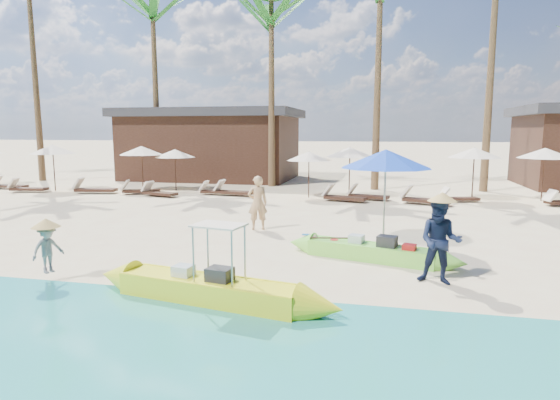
% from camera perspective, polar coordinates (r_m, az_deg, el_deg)
% --- Properties ---
extents(ground, '(240.00, 240.00, 0.00)m').
position_cam_1_polar(ground, '(11.07, -1.33, -7.25)').
color(ground, beige).
rests_on(ground, ground).
extents(wet_sand_strip, '(240.00, 4.50, 0.01)m').
position_cam_1_polar(wet_sand_strip, '(6.64, -12.26, -18.57)').
color(wet_sand_strip, tan).
rests_on(wet_sand_strip, ground).
extents(green_canoe, '(4.67, 1.61, 0.61)m').
position_cam_1_polar(green_canoe, '(11.20, 11.02, -6.14)').
color(green_canoe, '#7AE245').
rests_on(green_canoe, ground).
extents(yellow_canoe, '(5.40, 1.31, 1.41)m').
position_cam_1_polar(yellow_canoe, '(8.50, -8.60, -10.65)').
color(yellow_canoe, yellow).
rests_on(yellow_canoe, ground).
extents(tourist, '(0.71, 0.60, 1.65)m').
position_cam_1_polar(tourist, '(14.19, -2.75, -0.35)').
color(tourist, tan).
rests_on(tourist, ground).
extents(vendor_green, '(0.95, 0.81, 1.71)m').
position_cam_1_polar(vendor_green, '(9.69, 18.93, -4.78)').
color(vendor_green, '#131C36').
rests_on(vendor_green, ground).
extents(vendor_yellow, '(0.58, 0.73, 0.99)m').
position_cam_1_polar(vendor_yellow, '(10.43, -26.47, -5.32)').
color(vendor_yellow, gray).
rests_on(vendor_yellow, ground).
extents(blue_umbrella, '(2.35, 2.35, 2.52)m').
position_cam_1_polar(blue_umbrella, '(12.33, 12.78, 4.92)').
color(blue_umbrella, '#99999E').
rests_on(blue_umbrella, ground).
extents(lounger_1_right, '(1.83, 0.75, 0.60)m').
position_cam_1_polar(lounger_1_right, '(28.00, -30.22, 1.58)').
color(lounger_1_right, '#382017').
rests_on(lounger_1_right, ground).
extents(resort_parasol_2, '(2.23, 2.23, 2.30)m').
position_cam_1_polar(resort_parasol_2, '(25.97, -25.98, 5.58)').
color(resort_parasol_2, '#382017').
rests_on(resort_parasol_2, ground).
extents(lounger_2_left, '(1.88, 0.86, 0.62)m').
position_cam_1_polar(lounger_2_left, '(26.14, -28.52, 1.31)').
color(lounger_2_left, '#382017').
rests_on(lounger_2_left, ground).
extents(resort_parasol_3, '(2.17, 2.17, 2.23)m').
position_cam_1_polar(resort_parasol_3, '(24.36, -16.54, 5.81)').
color(resort_parasol_3, '#382017').
rests_on(resort_parasol_3, ground).
extents(lounger_3_left, '(2.08, 0.97, 0.68)m').
position_cam_1_polar(lounger_3_left, '(24.22, -21.83, 1.29)').
color(lounger_3_left, '#382017').
rests_on(lounger_3_left, ground).
extents(lounger_3_right, '(1.87, 1.07, 0.61)m').
position_cam_1_polar(lounger_3_right, '(23.19, -16.86, 1.18)').
color(lounger_3_right, '#382017').
rests_on(lounger_3_right, ground).
extents(resort_parasol_4, '(2.01, 2.01, 2.07)m').
position_cam_1_polar(resort_parasol_4, '(24.07, -12.69, 5.56)').
color(resort_parasol_4, '#382017').
rests_on(resort_parasol_4, ground).
extents(lounger_4_left, '(1.84, 0.96, 0.60)m').
position_cam_1_polar(lounger_4_left, '(22.17, -14.66, 0.94)').
color(lounger_4_left, '#382017').
rests_on(lounger_4_left, ground).
extents(lounger_4_right, '(1.69, 0.54, 0.57)m').
position_cam_1_polar(lounger_4_right, '(22.22, -7.86, 1.13)').
color(lounger_4_right, '#382017').
rests_on(lounger_4_right, ground).
extents(resort_parasol_5, '(2.01, 2.01, 2.07)m').
position_cam_1_polar(resort_parasol_5, '(20.97, 3.55, 5.37)').
color(resort_parasol_5, '#382017').
rests_on(resort_parasol_5, ground).
extents(lounger_5_left, '(1.95, 0.83, 0.64)m').
position_cam_1_polar(lounger_5_left, '(21.81, -5.84, 1.09)').
color(lounger_5_left, '#382017').
rests_on(lounger_5_left, ground).
extents(resort_parasol_6, '(2.21, 2.21, 2.28)m').
position_cam_1_polar(resort_parasol_6, '(21.18, 8.52, 5.82)').
color(resort_parasol_6, '#382017').
rests_on(resort_parasol_6, ground).
extents(lounger_6_left, '(1.96, 1.01, 0.64)m').
position_cam_1_polar(lounger_6_left, '(20.10, 7.61, 0.43)').
color(lounger_6_left, '#382017').
rests_on(lounger_6_left, ground).
extents(lounger_6_right, '(1.87, 0.97, 0.61)m').
position_cam_1_polar(lounger_6_right, '(20.74, 10.43, 0.58)').
color(lounger_6_right, '#382017').
rests_on(lounger_6_right, ground).
extents(resort_parasol_7, '(2.22, 2.22, 2.28)m').
position_cam_1_polar(resort_parasol_7, '(21.79, 22.62, 5.35)').
color(resort_parasol_7, '#382017').
rests_on(resort_parasol_7, ground).
extents(lounger_7_left, '(2.06, 1.21, 0.67)m').
position_cam_1_polar(lounger_7_left, '(20.01, 17.03, 0.12)').
color(lounger_7_left, '#382017').
rests_on(lounger_7_left, ground).
extents(lounger_7_right, '(1.74, 0.95, 0.57)m').
position_cam_1_polar(lounger_7_right, '(21.12, 20.75, 0.27)').
color(lounger_7_right, '#382017').
rests_on(lounger_7_right, ground).
extents(resort_parasol_8, '(2.21, 2.21, 2.27)m').
position_cam_1_polar(resort_parasol_8, '(22.83, 29.59, 4.99)').
color(resort_parasol_8, '#382017').
rests_on(resort_parasol_8, ground).
extents(palm_2, '(2.08, 2.08, 11.33)m').
position_cam_1_polar(palm_2, '(29.21, -15.24, 20.40)').
color(palm_2, brown).
rests_on(palm_2, ground).
extents(palm_3, '(2.08, 2.08, 10.52)m').
position_cam_1_polar(palm_3, '(25.92, -1.06, 20.89)').
color(palm_3, brown).
rests_on(palm_3, ground).
extents(pavilion_west, '(10.80, 6.60, 4.30)m').
position_cam_1_polar(pavilion_west, '(29.79, -8.33, 6.83)').
color(pavilion_west, '#382017').
rests_on(pavilion_west, ground).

